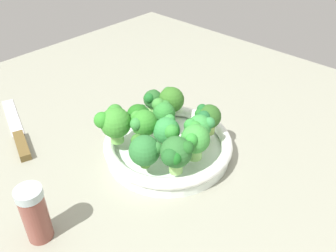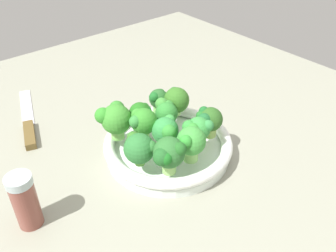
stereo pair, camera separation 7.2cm
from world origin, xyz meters
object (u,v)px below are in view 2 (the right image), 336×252
Objects in this scene: broccoli_floret_8 at (177,100)px; broccoli_floret_0 at (143,121)px; broccoli_floret_2 at (166,112)px; broccoli_floret_11 at (140,148)px; broccoli_floret_5 at (158,99)px; broccoli_floret_4 at (209,120)px; broccoli_floret_6 at (191,142)px; bowl at (168,146)px; broccoli_floret_1 at (141,114)px; pepper_shaker at (25,201)px; broccoli_floret_10 at (169,154)px; broccoli_floret_7 at (166,131)px; broccoli_floret_3 at (197,129)px; broccoli_floret_9 at (115,118)px; knife at (28,124)px.

broccoli_floret_0 is at bearing -75.50° from broccoli_floret_8.
broccoli_floret_2 is 0.92× the size of broccoli_floret_11.
broccoli_floret_0 is 10.86cm from broccoli_floret_5.
broccoli_floret_5 is 0.85× the size of broccoli_floret_11.
broccoli_floret_4 is 1.00× the size of broccoli_floret_11.
broccoli_floret_6 is 1.11× the size of broccoli_floret_11.
broccoli_floret_11 is (-5.10, -7.75, -0.59)cm from broccoli_floret_6.
broccoli_floret_11 is at bearing -123.35° from broccoli_floret_6.
broccoli_floret_1 is at bearing -162.37° from bowl.
broccoli_floret_6 is at bearing -19.40° from broccoli_floret_5.
broccoli_floret_6 reaches higher than pepper_shaker.
broccoli_floret_10 is at bearing -37.95° from broccoli_floret_2.
broccoli_floret_11 is at bearing -97.09° from broccoli_floret_4.
broccoli_floret_1 is 27.82cm from pepper_shaker.
broccoli_floret_1 is at bearing -177.81° from broccoli_floret_7.
broccoli_floret_4 is 1.00× the size of broccoli_floret_8.
broccoli_floret_3 is 0.63× the size of pepper_shaker.
pepper_shaker is at bearing -74.07° from broccoli_floret_9.
broccoli_floret_10 reaches higher than broccoli_floret_2.
broccoli_floret_2 is at bearing 142.05° from broccoli_floret_10.
broccoli_floret_9 is at bearing -81.05° from broccoli_floret_5.
broccoli_floret_11 reaches higher than broccoli_floret_2.
broccoli_floret_5 reaches higher than knife.
broccoli_floret_9 reaches higher than broccoli_floret_6.
broccoli_floret_1 reaches higher than broccoli_floret_5.
broccoli_floret_7 is (4.21, 2.29, -0.95)cm from broccoli_floret_0.
pepper_shaker is (27.55, -10.98, 4.70)cm from knife.
broccoli_floret_2 is at bearing 60.87° from broccoli_floret_1.
broccoli_floret_8 reaches higher than broccoli_floret_2.
broccoli_floret_11 is at bearing -61.26° from broccoli_floret_2.
broccoli_floret_0 is 0.27× the size of knife.
broccoli_floret_4 is 9.04cm from broccoli_floret_7.
broccoli_floret_9 is (-7.16, -7.57, 6.65)cm from bowl.
broccoli_floret_2 is 1.08× the size of broccoli_floret_5.
broccoli_floret_3 is at bearing -23.18° from broccoli_floret_8.
pepper_shaker reaches higher than bowl.
broccoli_floret_4 is 13.80cm from broccoli_floret_5.
broccoli_floret_3 is 11.67cm from broccoli_floret_11.
broccoli_floret_4 is at bearing 56.40° from bowl.
broccoli_floret_7 is at bearing 85.04° from pepper_shaker.
broccoli_floret_4 is at bearing 82.91° from broccoli_floret_11.
bowl is at bearing 106.23° from broccoli_floret_11.
broccoli_floret_2 is 5.20cm from broccoli_floret_8.
broccoli_floret_5 is at bearing 113.67° from broccoli_floret_1.
broccoli_floret_6 is at bearing 15.24° from broccoli_floret_0.
broccoli_floret_3 is at bearing 37.49° from broccoli_floret_9.
broccoli_floret_7 is (-3.13, -8.47, -0.37)cm from broccoli_floret_4.
broccoli_floret_2 is at bearing 162.32° from broccoli_floret_6.
broccoli_floret_8 is 1.00× the size of broccoli_floret_11.
bowl is at bearing -157.84° from broccoli_floret_3.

